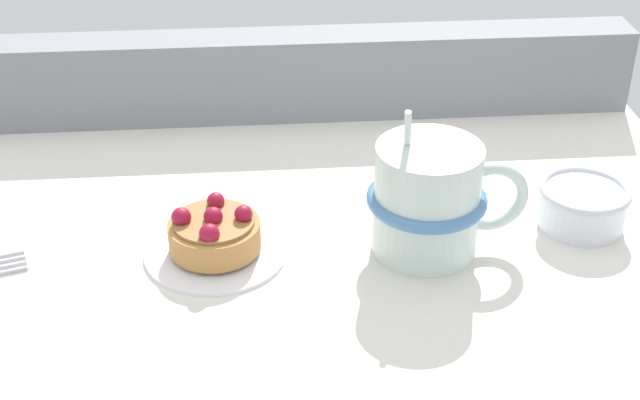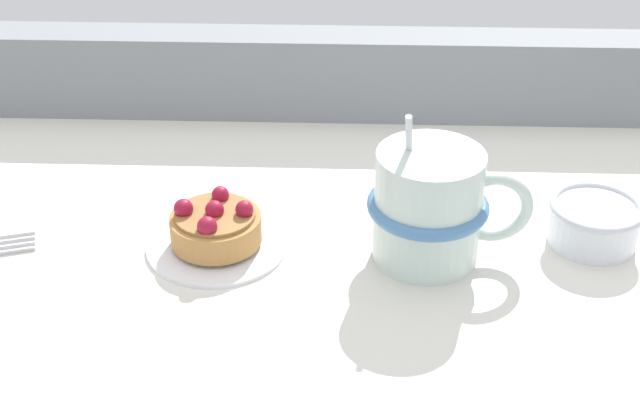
{
  "view_description": "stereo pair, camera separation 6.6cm",
  "coord_description": "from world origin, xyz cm",
  "px_view_note": "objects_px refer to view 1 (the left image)",
  "views": [
    {
      "loc": [
        1.01,
        -59.9,
        38.82
      ],
      "look_at": [
        5.54,
        -3.99,
        4.47
      ],
      "focal_mm": 51.39,
      "sensor_mm": 36.0,
      "label": 1
    },
    {
      "loc": [
        7.58,
        -60.05,
        38.82
      ],
      "look_at": [
        5.54,
        -3.99,
        4.47
      ],
      "focal_mm": 51.39,
      "sensor_mm": 36.0,
      "label": 2
    }
  ],
  "objects_px": {
    "raspberry_tart": "(214,232)",
    "dessert_plate": "(216,251)",
    "coffee_mug": "(430,199)",
    "sugar_bowl": "(583,205)"
  },
  "relations": [
    {
      "from": "coffee_mug",
      "to": "raspberry_tart",
      "type": "bearing_deg",
      "value": 178.14
    },
    {
      "from": "raspberry_tart",
      "to": "sugar_bowl",
      "type": "xyz_separation_m",
      "value": [
        0.28,
        0.02,
        -0.0
      ]
    },
    {
      "from": "raspberry_tart",
      "to": "dessert_plate",
      "type": "bearing_deg",
      "value": 43.68
    },
    {
      "from": "raspberry_tart",
      "to": "sugar_bowl",
      "type": "relative_size",
      "value": 0.97
    },
    {
      "from": "raspberry_tart",
      "to": "coffee_mug",
      "type": "height_order",
      "value": "coffee_mug"
    },
    {
      "from": "raspberry_tart",
      "to": "sugar_bowl",
      "type": "bearing_deg",
      "value": 3.58
    },
    {
      "from": "dessert_plate",
      "to": "sugar_bowl",
      "type": "xyz_separation_m",
      "value": [
        0.28,
        0.02,
        0.02
      ]
    },
    {
      "from": "raspberry_tart",
      "to": "coffee_mug",
      "type": "bearing_deg",
      "value": -1.86
    },
    {
      "from": "dessert_plate",
      "to": "raspberry_tart",
      "type": "bearing_deg",
      "value": -136.32
    },
    {
      "from": "sugar_bowl",
      "to": "raspberry_tart",
      "type": "bearing_deg",
      "value": -176.42
    }
  ]
}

